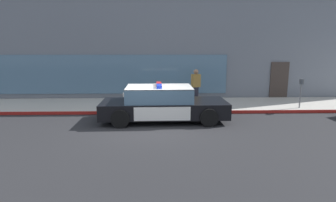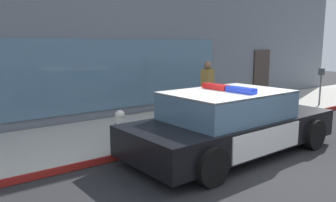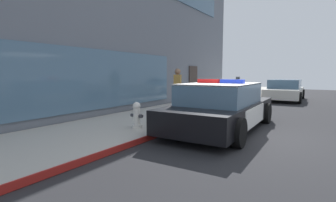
{
  "view_description": "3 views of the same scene",
  "coord_description": "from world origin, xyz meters",
  "px_view_note": "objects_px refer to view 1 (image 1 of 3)",
  "views": [
    {
      "loc": [
        0.53,
        -10.08,
        2.92
      ],
      "look_at": [
        0.86,
        1.78,
        0.59
      ],
      "focal_mm": 29.63,
      "sensor_mm": 36.0,
      "label": 1
    },
    {
      "loc": [
        -4.74,
        -4.05,
        2.36
      ],
      "look_at": [
        -0.45,
        1.61,
        1.15
      ],
      "focal_mm": 35.95,
      "sensor_mm": 36.0,
      "label": 2
    },
    {
      "loc": [
        -6.46,
        -1.88,
        1.65
      ],
      "look_at": [
        -0.22,
        2.1,
        0.85
      ],
      "focal_mm": 27.02,
      "sensor_mm": 36.0,
      "label": 3
    }
  ],
  "objects_px": {
    "fire_hydrant": "(125,100)",
    "pedestrian_on_sidewalk": "(196,87)",
    "police_cruiser": "(163,104)",
    "parking_meter": "(301,88)"
  },
  "relations": [
    {
      "from": "fire_hydrant",
      "to": "pedestrian_on_sidewalk",
      "type": "height_order",
      "value": "pedestrian_on_sidewalk"
    },
    {
      "from": "fire_hydrant",
      "to": "parking_meter",
      "type": "height_order",
      "value": "parking_meter"
    },
    {
      "from": "police_cruiser",
      "to": "parking_meter",
      "type": "height_order",
      "value": "police_cruiser"
    },
    {
      "from": "police_cruiser",
      "to": "pedestrian_on_sidewalk",
      "type": "relative_size",
      "value": 2.92
    },
    {
      "from": "pedestrian_on_sidewalk",
      "to": "police_cruiser",
      "type": "bearing_deg",
      "value": -54.0
    },
    {
      "from": "police_cruiser",
      "to": "pedestrian_on_sidewalk",
      "type": "bearing_deg",
      "value": 55.29
    },
    {
      "from": "fire_hydrant",
      "to": "pedestrian_on_sidewalk",
      "type": "relative_size",
      "value": 0.42
    },
    {
      "from": "fire_hydrant",
      "to": "pedestrian_on_sidewalk",
      "type": "xyz_separation_m",
      "value": [
        3.35,
        0.65,
        0.51
      ]
    },
    {
      "from": "fire_hydrant",
      "to": "parking_meter",
      "type": "distance_m",
      "value": 8.06
    },
    {
      "from": "pedestrian_on_sidewalk",
      "to": "parking_meter",
      "type": "relative_size",
      "value": 1.28
    }
  ]
}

